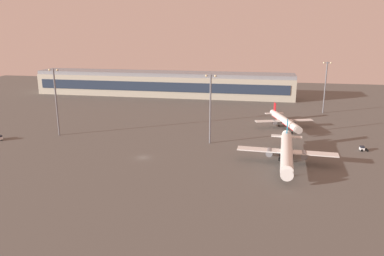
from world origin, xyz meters
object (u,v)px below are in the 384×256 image
airplane_near_gate (287,152)px  apron_light_west (56,98)px  pushback_tug (362,148)px  airplane_far_stand (284,121)px  apron_light_central (210,105)px  apron_light_east (325,84)px

airplane_near_gate → apron_light_west: (-96.88, 18.44, 12.24)m
airplane_near_gate → pushback_tug: (29.84, 19.39, -3.25)m
pushback_tug → apron_light_west: (-126.72, -0.96, 15.48)m
airplane_far_stand → pushback_tug: bearing=116.1°
apron_light_central → airplane_far_stand: bearing=44.3°
airplane_near_gate → apron_light_central: size_ratio=1.57×
airplane_far_stand → apron_light_central: (-31.39, -30.61, 12.57)m
airplane_near_gate → airplane_far_stand: size_ratio=1.27×
airplane_far_stand → apron_light_east: (23.01, 36.63, 12.53)m
apron_light_central → apron_light_west: apron_light_west is taller
pushback_tug → apron_light_east: (-5.01, 66.64, 14.93)m
apron_light_west → apron_light_east: bearing=29.0°
apron_light_west → pushback_tug: bearing=0.4°
pushback_tug → apron_light_west: bearing=85.9°
airplane_near_gate → apron_light_west: size_ratio=1.52×
airplane_far_stand → airplane_near_gate: bearing=70.9°
airplane_near_gate → apron_light_central: bearing=-29.3°
apron_light_west → airplane_near_gate: bearing=-10.8°
apron_light_east → apron_light_central: bearing=-129.0°
airplane_near_gate → airplane_far_stand: 49.44m
apron_light_east → pushback_tug: bearing=-85.7°
apron_light_central → apron_light_west: bearing=-179.7°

